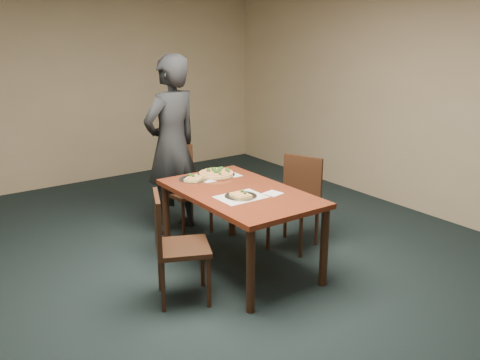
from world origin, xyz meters
TOP-DOWN VIEW (x-y plane):
  - ground at (0.00, 0.00)m, footprint 8.00×8.00m
  - room_shell at (0.00, 0.00)m, footprint 8.00×8.00m
  - dining_table at (0.36, 0.43)m, footprint 0.90×1.50m
  - chair_far at (0.40, 1.56)m, footprint 0.46×0.46m
  - chair_left at (-0.42, 0.26)m, footprint 0.55×0.55m
  - chair_right at (1.13, 0.54)m, footprint 0.55×0.55m
  - diner at (0.33, 1.63)m, footprint 0.78×0.60m
  - placemat_main at (0.45, 0.96)m, footprint 0.42×0.32m
  - placemat_near at (0.26, 0.28)m, footprint 0.40×0.30m
  - pizza_pan at (0.45, 0.96)m, footprint 0.37×0.37m
  - slice_plate_near at (0.26, 0.28)m, footprint 0.28×0.28m
  - slice_plate_far at (0.19, 0.96)m, footprint 0.28×0.28m
  - napkin at (0.54, 0.19)m, footprint 0.16×0.16m

SIDE VIEW (x-z plane):
  - ground at x=0.00m, z-range 0.00..0.00m
  - chair_far at x=0.40m, z-range 0.06..0.97m
  - chair_left at x=-0.42m, z-range 0.06..0.97m
  - chair_right at x=1.13m, z-range 0.06..0.97m
  - dining_table at x=0.36m, z-range 0.28..1.03m
  - placemat_main at x=0.45m, z-range 0.75..0.75m
  - placemat_near at x=0.26m, z-range 0.75..0.75m
  - napkin at x=0.54m, z-range 0.75..0.76m
  - slice_plate_far at x=0.19m, z-range 0.73..0.79m
  - slice_plate_near at x=0.26m, z-range 0.74..0.79m
  - pizza_pan at x=0.45m, z-range 0.74..0.81m
  - diner at x=0.33m, z-range 0.00..1.89m
  - room_shell at x=0.00m, z-range -2.26..5.74m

